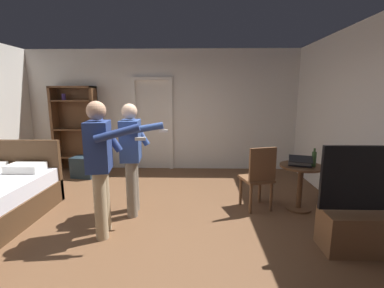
{
  "coord_description": "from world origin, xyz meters",
  "views": [
    {
      "loc": [
        0.85,
        -3.22,
        1.75
      ],
      "look_at": [
        0.76,
        0.37,
        1.07
      ],
      "focal_mm": 24.82,
      "sensor_mm": 36.0,
      "label": 1
    }
  ],
  "objects_px": {
    "side_table": "(300,180)",
    "bottle_on_table": "(314,159)",
    "person_striped_shirt": "(132,152)",
    "suitcase_dark": "(85,167)",
    "wooden_chair": "(259,176)",
    "person_blue_shirt": "(101,160)",
    "tv_flatscreen": "(372,221)",
    "bookshelf": "(76,125)",
    "laptop": "(300,162)"
  },
  "relations": [
    {
      "from": "laptop",
      "to": "person_blue_shirt",
      "type": "bearing_deg",
      "value": -164.2
    },
    {
      "from": "laptop",
      "to": "person_striped_shirt",
      "type": "xyz_separation_m",
      "value": [
        -2.46,
        -0.15,
        0.18
      ]
    },
    {
      "from": "bookshelf",
      "to": "wooden_chair",
      "type": "relative_size",
      "value": 1.94
    },
    {
      "from": "side_table",
      "to": "bottle_on_table",
      "type": "xyz_separation_m",
      "value": [
        0.14,
        -0.08,
        0.35
      ]
    },
    {
      "from": "wooden_chair",
      "to": "person_blue_shirt",
      "type": "distance_m",
      "value": 2.27
    },
    {
      "from": "bookshelf",
      "to": "person_striped_shirt",
      "type": "relative_size",
      "value": 1.19
    },
    {
      "from": "side_table",
      "to": "tv_flatscreen",
      "type": "bearing_deg",
      "value": -70.65
    },
    {
      "from": "bookshelf",
      "to": "suitcase_dark",
      "type": "height_order",
      "value": "bookshelf"
    },
    {
      "from": "bottle_on_table",
      "to": "person_striped_shirt",
      "type": "distance_m",
      "value": 2.65
    },
    {
      "from": "bottle_on_table",
      "to": "suitcase_dark",
      "type": "height_order",
      "value": "bottle_on_table"
    },
    {
      "from": "person_striped_shirt",
      "to": "suitcase_dark",
      "type": "bearing_deg",
      "value": 130.72
    },
    {
      "from": "person_striped_shirt",
      "to": "tv_flatscreen",
      "type": "bearing_deg",
      "value": -17.37
    },
    {
      "from": "laptop",
      "to": "wooden_chair",
      "type": "distance_m",
      "value": 0.63
    },
    {
      "from": "side_table",
      "to": "person_blue_shirt",
      "type": "height_order",
      "value": "person_blue_shirt"
    },
    {
      "from": "bookshelf",
      "to": "wooden_chair",
      "type": "height_order",
      "value": "bookshelf"
    },
    {
      "from": "laptop",
      "to": "person_striped_shirt",
      "type": "relative_size",
      "value": 0.25
    },
    {
      "from": "side_table",
      "to": "person_blue_shirt",
      "type": "xyz_separation_m",
      "value": [
        -2.73,
        -0.8,
        0.49
      ]
    },
    {
      "from": "bookshelf",
      "to": "bottle_on_table",
      "type": "xyz_separation_m",
      "value": [
        4.5,
        -2.17,
        -0.23
      ]
    },
    {
      "from": "laptop",
      "to": "suitcase_dark",
      "type": "xyz_separation_m",
      "value": [
        -3.94,
        1.57,
        -0.53
      ]
    },
    {
      "from": "tv_flatscreen",
      "to": "person_blue_shirt",
      "type": "relative_size",
      "value": 0.73
    },
    {
      "from": "person_blue_shirt",
      "to": "suitcase_dark",
      "type": "xyz_separation_m",
      "value": [
        -1.25,
        2.33,
        -0.74
      ]
    },
    {
      "from": "side_table",
      "to": "person_blue_shirt",
      "type": "distance_m",
      "value": 2.89
    },
    {
      "from": "bookshelf",
      "to": "tv_flatscreen",
      "type": "height_order",
      "value": "bookshelf"
    },
    {
      "from": "tv_flatscreen",
      "to": "side_table",
      "type": "bearing_deg",
      "value": 109.35
    },
    {
      "from": "laptop",
      "to": "bottle_on_table",
      "type": "bearing_deg",
      "value": -11.97
    },
    {
      "from": "tv_flatscreen",
      "to": "wooden_chair",
      "type": "relative_size",
      "value": 1.24
    },
    {
      "from": "bookshelf",
      "to": "tv_flatscreen",
      "type": "bearing_deg",
      "value": -33.84
    },
    {
      "from": "tv_flatscreen",
      "to": "bottle_on_table",
      "type": "relative_size",
      "value": 4.44
    },
    {
      "from": "bottle_on_table",
      "to": "person_striped_shirt",
      "type": "bearing_deg",
      "value": -177.5
    },
    {
      "from": "side_table",
      "to": "person_blue_shirt",
      "type": "relative_size",
      "value": 0.42
    },
    {
      "from": "wooden_chair",
      "to": "suitcase_dark",
      "type": "distance_m",
      "value": 3.71
    },
    {
      "from": "suitcase_dark",
      "to": "bottle_on_table",
      "type": "bearing_deg",
      "value": -11.66
    },
    {
      "from": "tv_flatscreen",
      "to": "suitcase_dark",
      "type": "height_order",
      "value": "tv_flatscreen"
    },
    {
      "from": "bookshelf",
      "to": "person_blue_shirt",
      "type": "height_order",
      "value": "bookshelf"
    },
    {
      "from": "person_blue_shirt",
      "to": "person_striped_shirt",
      "type": "relative_size",
      "value": 1.03
    },
    {
      "from": "bottle_on_table",
      "to": "side_table",
      "type": "bearing_deg",
      "value": 150.26
    },
    {
      "from": "person_blue_shirt",
      "to": "laptop",
      "type": "bearing_deg",
      "value": 15.8
    },
    {
      "from": "tv_flatscreen",
      "to": "side_table",
      "type": "height_order",
      "value": "tv_flatscreen"
    },
    {
      "from": "wooden_chair",
      "to": "person_blue_shirt",
      "type": "xyz_separation_m",
      "value": [
        -2.09,
        -0.77,
        0.42
      ]
    },
    {
      "from": "person_blue_shirt",
      "to": "person_striped_shirt",
      "type": "distance_m",
      "value": 0.65
    },
    {
      "from": "wooden_chair",
      "to": "bottle_on_table",
      "type": "bearing_deg",
      "value": -3.27
    },
    {
      "from": "tv_flatscreen",
      "to": "person_striped_shirt",
      "type": "distance_m",
      "value": 3.08
    },
    {
      "from": "bottle_on_table",
      "to": "person_blue_shirt",
      "type": "distance_m",
      "value": 2.96
    },
    {
      "from": "bookshelf",
      "to": "tv_flatscreen",
      "type": "relative_size",
      "value": 1.57
    },
    {
      "from": "bookshelf",
      "to": "side_table",
      "type": "bearing_deg",
      "value": -25.55
    },
    {
      "from": "tv_flatscreen",
      "to": "laptop",
      "type": "distance_m",
      "value": 1.21
    },
    {
      "from": "bottle_on_table",
      "to": "wooden_chair",
      "type": "bearing_deg",
      "value": 176.73
    },
    {
      "from": "tv_flatscreen",
      "to": "suitcase_dark",
      "type": "distance_m",
      "value": 5.1
    },
    {
      "from": "bottle_on_table",
      "to": "suitcase_dark",
      "type": "relative_size",
      "value": 0.58
    },
    {
      "from": "person_blue_shirt",
      "to": "person_striped_shirt",
      "type": "height_order",
      "value": "person_blue_shirt"
    }
  ]
}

